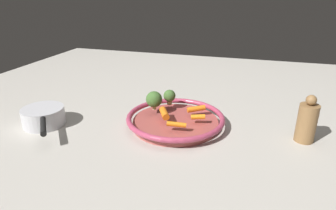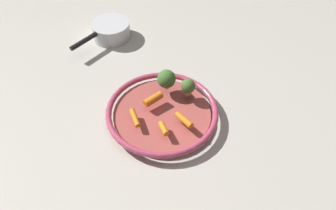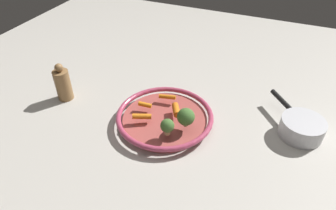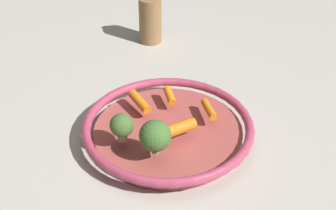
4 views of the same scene
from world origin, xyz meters
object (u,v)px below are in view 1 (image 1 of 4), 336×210
baby_carrot_right (164,113)px  broccoli_floret_mid (154,99)px  baby_carrot_back (198,117)px  pepper_mill (307,122)px  baby_carrot_center (176,124)px  saucepan (44,117)px  broccoli_floret_edge (170,96)px  baby_carrot_left (196,109)px  serving_bowl (175,120)px

baby_carrot_right → broccoli_floret_mid: 0.07m
baby_carrot_back → pepper_mill: (-0.02, 0.31, 0.02)m
baby_carrot_center → pepper_mill: (-0.09, 0.36, 0.02)m
baby_carrot_back → broccoli_floret_mid: 0.16m
pepper_mill → saucepan: 0.80m
baby_carrot_back → broccoli_floret_edge: size_ratio=0.83×
baby_carrot_left → saucepan: bearing=-70.7°
pepper_mill → baby_carrot_back: bearing=-85.8°
baby_carrot_right → broccoli_floret_mid: size_ratio=0.91×
serving_bowl → saucepan: saucepan is taller
baby_carrot_left → broccoli_floret_mid: bearing=-80.7°
pepper_mill → saucepan: pepper_mill is taller
baby_carrot_back → baby_carrot_right: bearing=-84.0°
pepper_mill → baby_carrot_left: bearing=-96.2°
serving_bowl → baby_carrot_back: baby_carrot_back is taller
baby_carrot_center → saucepan: bearing=-85.2°
baby_carrot_back → broccoli_floret_mid: size_ratio=0.70×
serving_bowl → broccoli_floret_mid: bearing=-108.6°
baby_carrot_back → broccoli_floret_mid: bearing=-103.0°
serving_bowl → saucepan: size_ratio=1.53×
baby_carrot_left → broccoli_floret_mid: (0.02, -0.14, 0.03)m
baby_carrot_back → pepper_mill: pepper_mill is taller
broccoli_floret_mid → saucepan: size_ratio=0.30×
baby_carrot_left → baby_carrot_back: size_ratio=1.36×
baby_carrot_center → broccoli_floret_edge: broccoli_floret_edge is taller
pepper_mill → serving_bowl: bearing=-87.9°
baby_carrot_left → baby_carrot_back: baby_carrot_left is taller
baby_carrot_left → baby_carrot_right: baby_carrot_right is taller
baby_carrot_center → baby_carrot_right: 0.08m
pepper_mill → saucepan: bearing=-80.8°
baby_carrot_left → baby_carrot_center: bearing=-14.4°
baby_carrot_center → baby_carrot_back: size_ratio=1.31×
baby_carrot_right → pepper_mill: pepper_mill is taller
broccoli_floret_edge → pepper_mill: size_ratio=0.37×
serving_bowl → saucepan: (0.11, -0.41, 0.01)m
baby_carrot_right → baby_carrot_back: baby_carrot_right is taller
serving_bowl → pepper_mill: 0.38m
broccoli_floret_mid → baby_carrot_back: bearing=77.0°
baby_carrot_back → broccoli_floret_edge: bearing=-127.5°
baby_carrot_center → saucepan: saucepan is taller
broccoli_floret_edge → baby_carrot_back: bearing=52.5°
broccoli_floret_mid → pepper_mill: (0.01, 0.46, -0.01)m
broccoli_floret_mid → baby_carrot_left: bearing=99.3°
baby_carrot_right → broccoli_floret_edge: 0.10m
serving_bowl → broccoli_floret_edge: (-0.08, -0.04, 0.05)m
baby_carrot_back → pepper_mill: bearing=94.2°
serving_bowl → pepper_mill: pepper_mill is taller
baby_carrot_center → baby_carrot_back: baby_carrot_back is taller
serving_bowl → baby_carrot_right: (0.02, -0.03, 0.03)m
broccoli_floret_edge → broccoli_floret_mid: bearing=-33.8°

